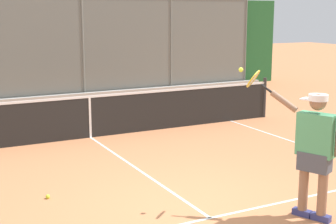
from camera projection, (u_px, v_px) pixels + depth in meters
ground_plane at (195, 208)px, 7.22m from camera, size 60.00×60.00×0.00m
fence_backdrop at (28, 49)px, 16.26m from camera, size 19.38×1.37×3.30m
tennis_net at (90, 116)px, 11.19m from camera, size 9.86×0.09×1.07m
tennis_player at (314, 146)px, 6.68m from camera, size 0.87×1.23×2.03m
tennis_ball_by_sideline at (48, 197)px, 7.58m from camera, size 0.07×0.07×0.07m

